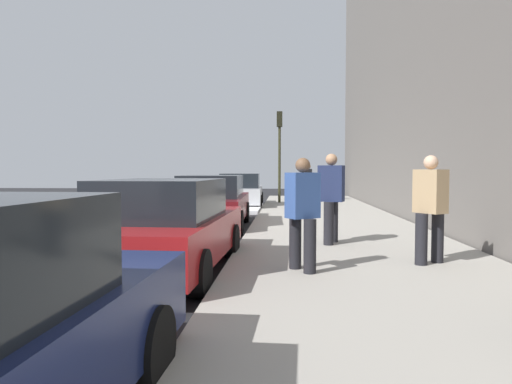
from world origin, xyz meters
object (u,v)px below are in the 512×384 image
(parked_car_red, at_px, (166,227))
(parked_car_maroon, at_px, (213,202))
(pedestrian_tan_coat, at_px, (430,206))
(pedestrian_navy_coat, at_px, (331,196))
(parked_car_silver, at_px, (241,191))
(traffic_light_pole, at_px, (280,141))
(pedestrian_blue_coat, at_px, (303,211))
(pedestrian_black_coat, at_px, (308,181))

(parked_car_red, height_order, parked_car_maroon, same)
(parked_car_red, bearing_deg, pedestrian_tan_coat, -85.15)
(parked_car_red, distance_m, pedestrian_navy_coat, 3.67)
(parked_car_silver, height_order, pedestrian_tan_coat, pedestrian_tan_coat)
(pedestrian_navy_coat, relative_size, traffic_light_pole, 0.44)
(pedestrian_blue_coat, bearing_deg, parked_car_silver, 9.64)
(parked_car_silver, relative_size, pedestrian_tan_coat, 2.50)
(parked_car_maroon, relative_size, traffic_light_pole, 1.13)
(pedestrian_tan_coat, height_order, traffic_light_pole, traffic_light_pole)
(parked_car_red, relative_size, traffic_light_pole, 1.05)
(parked_car_maroon, height_order, pedestrian_navy_coat, pedestrian_navy_coat)
(parked_car_red, relative_size, pedestrian_black_coat, 2.46)
(pedestrian_black_coat, bearing_deg, parked_car_silver, 129.43)
(parked_car_maroon, xyz_separation_m, pedestrian_navy_coat, (-3.47, -3.00, 0.37))
(pedestrian_black_coat, bearing_deg, traffic_light_pole, 125.54)
(parked_car_silver, relative_size, pedestrian_navy_coat, 2.37)
(parked_car_silver, distance_m, pedestrian_black_coat, 3.96)
(pedestrian_black_coat, distance_m, traffic_light_pole, 2.55)
(parked_car_red, height_order, pedestrian_blue_coat, pedestrian_blue_coat)
(parked_car_red, xyz_separation_m, pedestrian_tan_coat, (0.36, -4.21, 0.32))
(pedestrian_black_coat, height_order, traffic_light_pole, traffic_light_pole)
(pedestrian_black_coat, relative_size, pedestrian_navy_coat, 0.98)
(pedestrian_navy_coat, bearing_deg, pedestrian_black_coat, -0.73)
(pedestrian_blue_coat, distance_m, traffic_light_pole, 14.65)
(pedestrian_black_coat, height_order, pedestrian_navy_coat, pedestrian_navy_coat)
(parked_car_red, xyz_separation_m, pedestrian_black_coat, (15.19, -2.99, 0.35))
(parked_car_silver, bearing_deg, pedestrian_tan_coat, -160.90)
(parked_car_red, bearing_deg, parked_car_maroon, 1.72)
(pedestrian_blue_coat, bearing_deg, parked_car_red, 81.89)
(pedestrian_tan_coat, relative_size, traffic_light_pole, 0.41)
(pedestrian_tan_coat, xyz_separation_m, pedestrian_blue_coat, (-0.66, 2.06, -0.03))
(parked_car_red, distance_m, pedestrian_black_coat, 15.48)
(parked_car_silver, bearing_deg, pedestrian_navy_coat, -164.47)
(pedestrian_black_coat, xyz_separation_m, traffic_light_pole, (-0.99, 1.39, 1.90))
(parked_car_maroon, bearing_deg, traffic_light_pole, -11.93)
(traffic_light_pole, bearing_deg, pedestrian_black_coat, -54.46)
(parked_car_silver, distance_m, traffic_light_pole, 3.18)
(parked_car_maroon, height_order, parked_car_silver, same)
(pedestrian_black_coat, bearing_deg, pedestrian_tan_coat, -175.30)
(parked_car_maroon, relative_size, pedestrian_black_coat, 2.64)
(pedestrian_tan_coat, bearing_deg, pedestrian_black_coat, 4.70)
(parked_car_red, relative_size, parked_car_maroon, 0.93)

